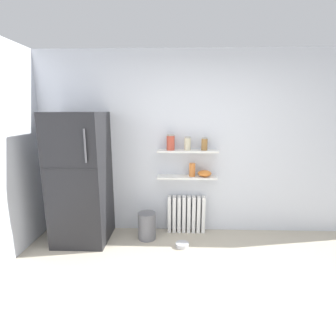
% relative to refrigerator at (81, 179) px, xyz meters
% --- Properties ---
extents(ground_plane, '(7.04, 7.04, 0.00)m').
position_rel_refrigerator_xyz_m(ground_plane, '(1.52, -1.15, -0.88)').
color(ground_plane, '#B2A893').
extents(back_wall, '(7.04, 0.10, 2.60)m').
position_rel_refrigerator_xyz_m(back_wall, '(1.52, 0.40, 0.42)').
color(back_wall, silver).
rests_on(back_wall, ground_plane).
extents(refrigerator, '(0.70, 0.73, 1.77)m').
position_rel_refrigerator_xyz_m(refrigerator, '(0.00, 0.00, 0.00)').
color(refrigerator, black).
rests_on(refrigerator, ground_plane).
extents(radiator, '(0.55, 0.12, 0.55)m').
position_rel_refrigerator_xyz_m(radiator, '(1.45, 0.27, -0.61)').
color(radiator, white).
rests_on(radiator, ground_plane).
extents(wall_shelf_lower, '(0.84, 0.22, 0.02)m').
position_rel_refrigerator_xyz_m(wall_shelf_lower, '(1.45, 0.24, -0.03)').
color(wall_shelf_lower, white).
extents(wall_shelf_upper, '(0.84, 0.22, 0.02)m').
position_rel_refrigerator_xyz_m(wall_shelf_upper, '(1.45, 0.24, 0.35)').
color(wall_shelf_upper, white).
extents(storage_jar_0, '(0.11, 0.11, 0.22)m').
position_rel_refrigerator_xyz_m(storage_jar_0, '(1.22, 0.24, 0.47)').
color(storage_jar_0, '#C64C38').
rests_on(storage_jar_0, wall_shelf_upper).
extents(storage_jar_1, '(0.09, 0.09, 0.19)m').
position_rel_refrigerator_xyz_m(storage_jar_1, '(1.45, 0.24, 0.45)').
color(storage_jar_1, beige).
rests_on(storage_jar_1, wall_shelf_upper).
extents(storage_jar_2, '(0.09, 0.09, 0.18)m').
position_rel_refrigerator_xyz_m(storage_jar_2, '(1.68, 0.24, 0.45)').
color(storage_jar_2, olive).
rests_on(storage_jar_2, wall_shelf_upper).
extents(vase, '(0.09, 0.09, 0.19)m').
position_rel_refrigerator_xyz_m(vase, '(1.52, 0.24, 0.08)').
color(vase, '#CC7033').
rests_on(vase, wall_shelf_lower).
extents(shelf_bowl, '(0.19, 0.19, 0.09)m').
position_rel_refrigerator_xyz_m(shelf_bowl, '(1.70, 0.24, 0.03)').
color(shelf_bowl, orange).
rests_on(shelf_bowl, wall_shelf_lower).
extents(trash_bin, '(0.25, 0.25, 0.39)m').
position_rel_refrigerator_xyz_m(trash_bin, '(0.89, 0.03, -0.69)').
color(trash_bin, slate).
rests_on(trash_bin, ground_plane).
extents(pet_food_bowl, '(0.18, 0.18, 0.05)m').
position_rel_refrigerator_xyz_m(pet_food_bowl, '(1.38, -0.18, -0.86)').
color(pet_food_bowl, '#B7B7BC').
rests_on(pet_food_bowl, ground_plane).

